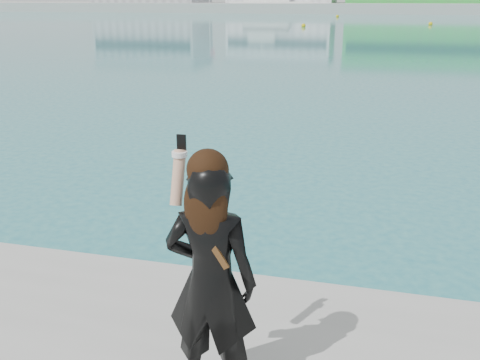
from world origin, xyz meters
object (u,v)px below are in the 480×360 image
object	(u,v)px
motor_yacht	(269,2)
buoy_far	(337,17)
buoy_near	(430,25)
woman	(210,275)
buoy_extra	(303,27)

from	to	relation	value
motor_yacht	buoy_far	world-z (taller)	motor_yacht
buoy_near	buoy_far	size ratio (longest dim) A/B	1.00
motor_yacht	buoy_far	bearing A→B (deg)	-66.03
motor_yacht	woman	size ratio (longest dim) A/B	11.28
motor_yacht	buoy_extra	bearing A→B (deg)	-85.71
buoy_extra	buoy_near	bearing A→B (deg)	29.55
motor_yacht	buoy_near	size ratio (longest dim) A/B	36.69
woman	buoy_far	bearing A→B (deg)	-86.72
buoy_far	motor_yacht	bearing A→B (deg)	125.00
woman	motor_yacht	bearing A→B (deg)	-79.46
motor_yacht	buoy_near	distance (m)	57.92
buoy_near	woman	xyz separation A→B (m)	(-6.53, -68.12, 1.62)
buoy_far	woman	world-z (taller)	woman
buoy_extra	woman	bearing A→B (deg)	-82.63
buoy_far	woman	xyz separation A→B (m)	(6.64, -93.47, 1.62)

